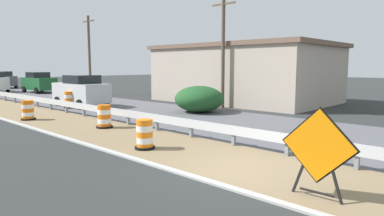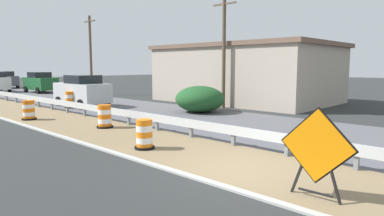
% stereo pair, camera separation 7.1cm
% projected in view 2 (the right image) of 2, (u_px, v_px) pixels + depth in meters
% --- Properties ---
extents(ground_plane, '(160.00, 160.00, 0.00)m').
position_uv_depth(ground_plane, '(237.00, 170.00, 9.05)').
color(ground_plane, '#2B2D2D').
extents(median_dirt_strip, '(3.56, 120.00, 0.01)m').
position_uv_depth(median_dirt_strip, '(249.00, 165.00, 9.47)').
color(median_dirt_strip, '#7F6B4C').
rests_on(median_dirt_strip, ground).
extents(far_lane_asphalt, '(7.25, 120.00, 0.00)m').
position_uv_depth(far_lane_asphalt, '(326.00, 136.00, 13.37)').
color(far_lane_asphalt, '#56565B').
rests_on(far_lane_asphalt, ground).
extents(curb_near_edge, '(0.20, 120.00, 0.11)m').
position_uv_depth(curb_near_edge, '(205.00, 182.00, 8.11)').
color(curb_near_edge, '#ADADA8').
rests_on(curb_near_edge, ground).
extents(guardrail_median, '(0.18, 56.74, 0.71)m').
position_uv_depth(guardrail_median, '(258.00, 135.00, 11.01)').
color(guardrail_median, silver).
rests_on(guardrail_median, ground).
extents(warning_sign_diamond, '(0.09, 1.62, 1.94)m').
position_uv_depth(warning_sign_diamond, '(317.00, 149.00, 6.97)').
color(warning_sign_diamond, black).
rests_on(warning_sign_diamond, ground).
extents(traffic_barrel_nearest, '(0.68, 0.68, 0.99)m').
position_uv_depth(traffic_barrel_nearest, '(144.00, 136.00, 11.30)').
color(traffic_barrel_nearest, orange).
rests_on(traffic_barrel_nearest, ground).
extents(traffic_barrel_close, '(0.73, 0.73, 1.03)m').
position_uv_depth(traffic_barrel_close, '(105.00, 117.00, 15.16)').
color(traffic_barrel_close, orange).
rests_on(traffic_barrel_close, ground).
extents(traffic_barrel_mid, '(0.72, 0.72, 1.00)m').
position_uv_depth(traffic_barrel_mid, '(29.00, 111.00, 17.42)').
color(traffic_barrel_mid, orange).
rests_on(traffic_barrel_mid, ground).
extents(traffic_barrel_far, '(0.71, 0.71, 1.10)m').
position_uv_depth(traffic_barrel_far, '(70.00, 100.00, 22.30)').
color(traffic_barrel_far, orange).
rests_on(traffic_barrel_far, ground).
extents(car_lead_near_lane, '(2.18, 4.56, 2.14)m').
position_uv_depth(car_lead_near_lane, '(82.00, 91.00, 23.17)').
color(car_lead_near_lane, silver).
rests_on(car_lead_near_lane, ground).
extents(car_trailing_near_lane, '(2.22, 4.32, 2.12)m').
position_uv_depth(car_trailing_near_lane, '(40.00, 82.00, 35.30)').
color(car_trailing_near_lane, '#195128').
rests_on(car_trailing_near_lane, ground).
extents(car_mid_far_lane, '(2.03, 4.08, 2.08)m').
position_uv_depth(car_mid_far_lane, '(6.00, 80.00, 42.38)').
color(car_mid_far_lane, '#4C5156').
rests_on(car_mid_far_lane, ground).
extents(roadside_shop_near, '(8.74, 13.11, 4.37)m').
position_uv_depth(roadside_shop_near, '(246.00, 73.00, 26.39)').
color(roadside_shop_near, '#AD9E8E').
rests_on(roadside_shop_near, ground).
extents(utility_pole_near, '(0.24, 1.80, 7.18)m').
position_uv_depth(utility_pole_near, '(224.00, 51.00, 21.92)').
color(utility_pole_near, brown).
rests_on(utility_pole_near, ground).
extents(utility_pole_mid, '(0.24, 1.80, 7.39)m').
position_uv_depth(utility_pole_mid, '(91.00, 54.00, 31.88)').
color(utility_pole_mid, brown).
rests_on(utility_pole_mid, ground).
extents(bush_roadside, '(2.96, 2.96, 1.58)m').
position_uv_depth(bush_roadside, '(200.00, 99.00, 20.29)').
color(bush_roadside, '#1E4C23').
rests_on(bush_roadside, ground).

